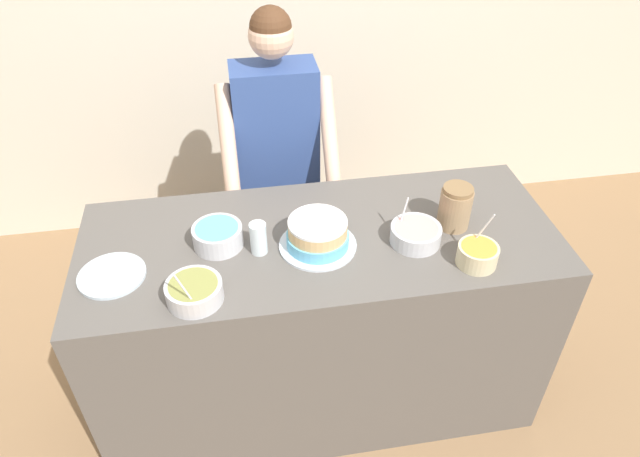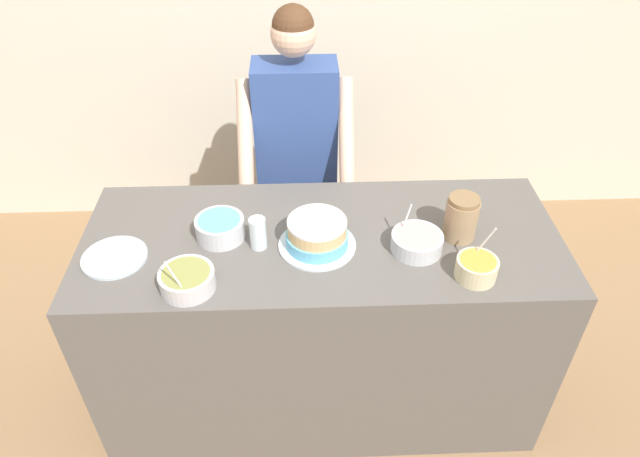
# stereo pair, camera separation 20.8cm
# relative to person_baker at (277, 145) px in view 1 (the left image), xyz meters

# --- Properties ---
(ground_plane) EXTENTS (14.00, 14.00, 0.00)m
(ground_plane) POSITION_rel_person_baker_xyz_m (0.09, -1.04, -0.96)
(ground_plane) COLOR #93704C
(wall_back) EXTENTS (10.00, 0.05, 2.60)m
(wall_back) POSITION_rel_person_baker_xyz_m (0.09, 0.82, 0.34)
(wall_back) COLOR beige
(wall_back) RESTS_ON ground_plane
(counter) EXTENTS (1.82, 0.73, 0.94)m
(counter) POSITION_rel_person_baker_xyz_m (0.09, -0.67, -0.49)
(counter) COLOR #5B5651
(counter) RESTS_ON ground_plane
(person_baker) EXTENTS (0.51, 0.44, 1.59)m
(person_baker) POSITION_rel_person_baker_xyz_m (0.00, 0.00, 0.00)
(person_baker) COLOR #2D2D38
(person_baker) RESTS_ON ground_plane
(cake) EXTENTS (0.29, 0.29, 0.12)m
(cake) POSITION_rel_person_baker_xyz_m (0.07, -0.73, 0.04)
(cake) COLOR silver
(cake) RESTS_ON counter
(frosting_bowl_blue) EXTENTS (0.18, 0.18, 0.08)m
(frosting_bowl_blue) POSITION_rel_person_baker_xyz_m (-0.29, -0.66, 0.03)
(frosting_bowl_blue) COLOR silver
(frosting_bowl_blue) RESTS_ON counter
(frosting_bowl_olive) EXTENTS (0.19, 0.19, 0.17)m
(frosting_bowl_olive) POSITION_rel_person_baker_xyz_m (-0.37, -0.93, 0.02)
(frosting_bowl_olive) COLOR silver
(frosting_bowl_olive) RESTS_ON counter
(frosting_bowl_orange) EXTENTS (0.14, 0.14, 0.19)m
(frosting_bowl_orange) POSITION_rel_person_baker_xyz_m (0.61, -0.91, 0.02)
(frosting_bowl_orange) COLOR beige
(frosting_bowl_orange) RESTS_ON counter
(frosting_bowl_pink) EXTENTS (0.19, 0.19, 0.16)m
(frosting_bowl_pink) POSITION_rel_person_baker_xyz_m (0.43, -0.76, 0.02)
(frosting_bowl_pink) COLOR silver
(frosting_bowl_pink) RESTS_ON counter
(drinking_glass) EXTENTS (0.06, 0.06, 0.13)m
(drinking_glass) POSITION_rel_person_baker_xyz_m (-0.14, -0.72, 0.04)
(drinking_glass) COLOR silver
(drinking_glass) RESTS_ON counter
(ceramic_plate) EXTENTS (0.23, 0.23, 0.01)m
(ceramic_plate) POSITION_rel_person_baker_xyz_m (-0.66, -0.77, -0.01)
(ceramic_plate) COLOR silver
(ceramic_plate) RESTS_ON counter
(stoneware_jar) EXTENTS (0.12, 0.12, 0.18)m
(stoneware_jar) POSITION_rel_person_baker_xyz_m (0.61, -0.69, 0.07)
(stoneware_jar) COLOR #9E7F5B
(stoneware_jar) RESTS_ON counter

